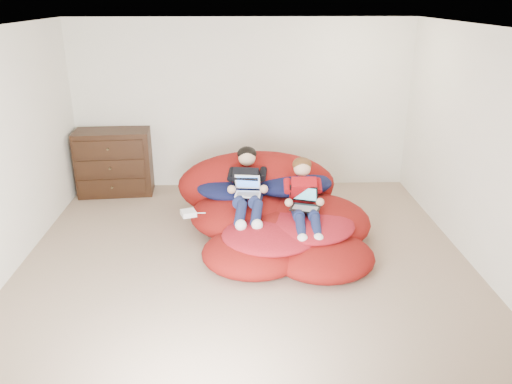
% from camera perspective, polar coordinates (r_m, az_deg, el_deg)
% --- Properties ---
extents(room_shell, '(5.10, 5.10, 2.77)m').
position_cam_1_polar(room_shell, '(5.50, -1.18, -6.18)').
color(room_shell, tan).
rests_on(room_shell, ground).
extents(dresser, '(1.10, 0.63, 0.96)m').
position_cam_1_polar(dresser, '(7.67, -15.85, 3.30)').
color(dresser, black).
rests_on(dresser, ground).
extents(beanbag_pile, '(2.42, 2.47, 0.93)m').
position_cam_1_polar(beanbag_pile, '(6.17, 2.06, -2.37)').
color(beanbag_pile, maroon).
rests_on(beanbag_pile, ground).
extents(cream_pillow, '(0.49, 0.31, 0.31)m').
position_cam_1_polar(cream_pillow, '(6.71, -2.17, 2.81)').
color(cream_pillow, silver).
rests_on(cream_pillow, beanbag_pile).
extents(older_boy, '(0.38, 1.22, 0.66)m').
position_cam_1_polar(older_boy, '(6.06, -0.97, 1.07)').
color(older_boy, black).
rests_on(older_boy, beanbag_pile).
extents(younger_boy, '(0.31, 1.06, 0.69)m').
position_cam_1_polar(younger_boy, '(5.82, 5.51, -0.35)').
color(younger_boy, '#A80E14').
rests_on(younger_boy, beanbag_pile).
extents(laptop_white, '(0.33, 0.33, 0.21)m').
position_cam_1_polar(laptop_white, '(5.96, -0.94, 0.38)').
color(laptop_white, white).
rests_on(laptop_white, older_boy).
extents(laptop_black, '(0.38, 0.41, 0.23)m').
position_cam_1_polar(laptop_black, '(5.78, 5.58, -1.11)').
color(laptop_black, black).
rests_on(laptop_black, younger_boy).
extents(power_adapter, '(0.20, 0.20, 0.06)m').
position_cam_1_polar(power_adapter, '(5.85, -7.74, -2.41)').
color(power_adapter, white).
rests_on(power_adapter, beanbag_pile).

